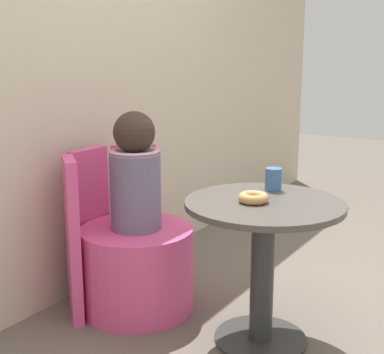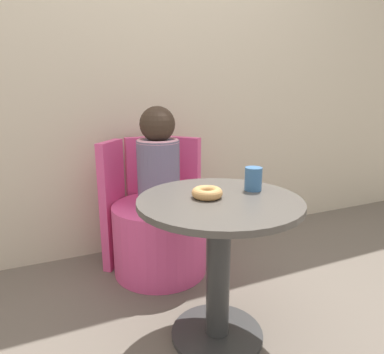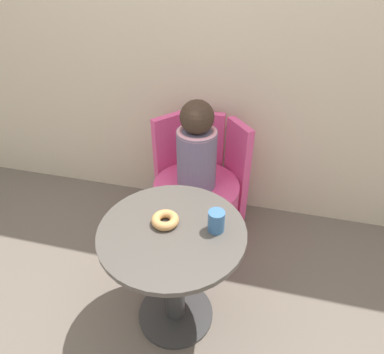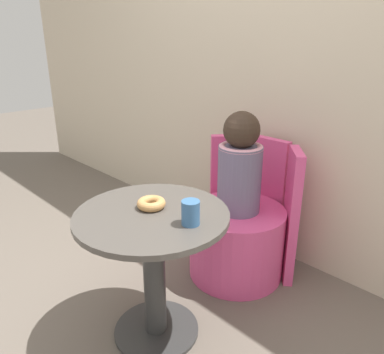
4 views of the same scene
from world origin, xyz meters
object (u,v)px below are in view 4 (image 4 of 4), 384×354
object	(u,v)px
tub_chair	(236,242)
donut	(151,203)
round_table	(153,252)
cup	(191,213)
child_figure	(240,165)

from	to	relation	value
tub_chair	donut	bearing A→B (deg)	-90.10
round_table	donut	size ratio (longest dim) A/B	5.30
tub_chair	cup	bearing A→B (deg)	-68.98
tub_chair	donut	world-z (taller)	donut
child_figure	round_table	bearing A→B (deg)	-86.26
child_figure	cup	xyz separation A→B (m)	(0.23, -0.59, 0.01)
child_figure	donut	xyz separation A→B (m)	(-0.00, -0.61, -0.02)
round_table	cup	size ratio (longest dim) A/B	6.60
round_table	tub_chair	distance (m)	0.68
child_figure	donut	bearing A→B (deg)	-90.10
child_figure	tub_chair	bearing A→B (deg)	180.00
child_figure	donut	size ratio (longest dim) A/B	4.47
tub_chair	child_figure	world-z (taller)	child_figure
child_figure	cup	bearing A→B (deg)	-68.98
round_table	tub_chair	xyz separation A→B (m)	(-0.04, 0.64, -0.23)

